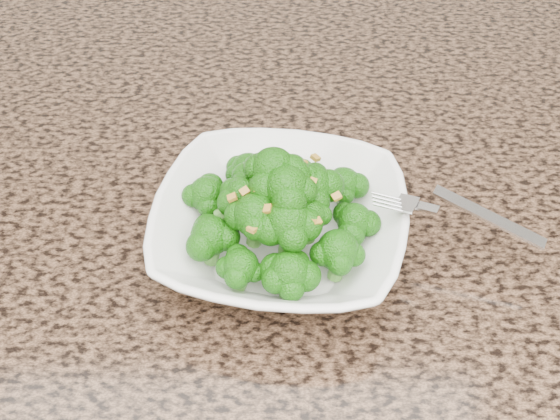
# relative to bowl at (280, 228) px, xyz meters

# --- Properties ---
(cabinet) EXTENTS (1.55, 0.95, 0.87)m
(cabinet) POSITION_rel_bowl_xyz_m (-0.16, 0.09, -0.49)
(cabinet) COLOR #372216
(cabinet) RESTS_ON ground
(granite_counter) EXTENTS (1.64, 1.04, 0.03)m
(granite_counter) POSITION_rel_bowl_xyz_m (-0.16, 0.09, -0.04)
(granite_counter) COLOR brown
(granite_counter) RESTS_ON cabinet
(bowl) EXTENTS (0.25, 0.25, 0.06)m
(bowl) POSITION_rel_bowl_xyz_m (0.00, 0.00, 0.00)
(bowl) COLOR white
(bowl) RESTS_ON granite_counter
(broccoli_pile) EXTENTS (0.20, 0.20, 0.07)m
(broccoli_pile) POSITION_rel_bowl_xyz_m (-0.00, 0.00, 0.06)
(broccoli_pile) COLOR #1A660B
(broccoli_pile) RESTS_ON bowl
(garlic_topping) EXTENTS (0.12, 0.12, 0.01)m
(garlic_topping) POSITION_rel_bowl_xyz_m (-0.00, 0.00, 0.10)
(garlic_topping) COLOR #B3872B
(garlic_topping) RESTS_ON broccoli_pile
(fork) EXTENTS (0.16, 0.10, 0.01)m
(fork) POSITION_rel_bowl_xyz_m (0.13, -0.01, 0.03)
(fork) COLOR silver
(fork) RESTS_ON bowl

